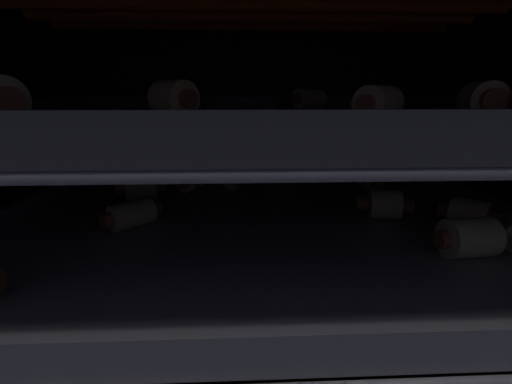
{
  "coord_description": "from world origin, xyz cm",
  "views": [
    {
      "loc": [
        -1.72,
        -34.2,
        24.05
      ],
      "look_at": [
        0.0,
        3.03,
        13.84
      ],
      "focal_mm": 25.64,
      "sensor_mm": 36.0,
      "label": 1
    }
  ],
  "objects_px": {
    "pig_in_blanket_upper_0": "(482,99)",
    "pig_in_blanket_lower_7": "(281,169)",
    "oven_rack_upper": "(258,128)",
    "pig_in_blanket_lower_3": "(385,204)",
    "pig_in_blanket_upper_6": "(180,95)",
    "pig_in_blanket_lower_9": "(469,215)",
    "pig_in_blanket_lower_1": "(370,179)",
    "pig_in_blanket_upper_2": "(378,102)",
    "oven_rack_lower": "(257,227)",
    "baking_tray_lower": "(257,219)",
    "pig_in_blanket_lower_6": "(226,177)",
    "pig_in_blanket_lower_0": "(469,238)",
    "pig_in_blanket_upper_7": "(309,99)",
    "pig_in_blanket_lower_2": "(132,214)",
    "pig_in_blanket_lower_8": "(192,178)",
    "baking_tray_upper": "(258,118)",
    "pig_in_blanket_lower_4": "(141,185)",
    "pig_in_blanket_upper_4": "(174,98)"
  },
  "relations": [
    {
      "from": "oven_rack_lower",
      "to": "pig_in_blanket_lower_7",
      "type": "bearing_deg",
      "value": 75.6
    },
    {
      "from": "pig_in_blanket_lower_9",
      "to": "pig_in_blanket_upper_4",
      "type": "relative_size",
      "value": 0.98
    },
    {
      "from": "oven_rack_lower",
      "to": "oven_rack_upper",
      "type": "xyz_separation_m",
      "value": [
        0.0,
        0.0,
        0.1
      ]
    },
    {
      "from": "pig_in_blanket_upper_7",
      "to": "pig_in_blanket_lower_1",
      "type": "bearing_deg",
      "value": -16.93
    },
    {
      "from": "pig_in_blanket_lower_0",
      "to": "pig_in_blanket_lower_7",
      "type": "height_order",
      "value": "same"
    },
    {
      "from": "pig_in_blanket_lower_0",
      "to": "pig_in_blanket_upper_2",
      "type": "xyz_separation_m",
      "value": [
        -0.06,
        0.04,
        0.1
      ]
    },
    {
      "from": "pig_in_blanket_lower_1",
      "to": "pig_in_blanket_lower_7",
      "type": "height_order",
      "value": "pig_in_blanket_lower_7"
    },
    {
      "from": "baking_tray_upper",
      "to": "pig_in_blanket_upper_6",
      "type": "bearing_deg",
      "value": 120.99
    },
    {
      "from": "pig_in_blanket_lower_0",
      "to": "pig_in_blanket_lower_7",
      "type": "xyz_separation_m",
      "value": [
        -0.11,
        0.26,
        0.0
      ]
    },
    {
      "from": "pig_in_blanket_lower_4",
      "to": "oven_rack_upper",
      "type": "height_order",
      "value": "oven_rack_upper"
    },
    {
      "from": "baking_tray_lower",
      "to": "pig_in_blanket_lower_1",
      "type": "bearing_deg",
      "value": 35.25
    },
    {
      "from": "oven_rack_lower",
      "to": "pig_in_blanket_upper_6",
      "type": "relative_size",
      "value": 8.54
    },
    {
      "from": "pig_in_blanket_lower_4",
      "to": "pig_in_blanket_upper_2",
      "type": "distance_m",
      "value": 0.27
    },
    {
      "from": "oven_rack_upper",
      "to": "pig_in_blanket_upper_0",
      "type": "xyz_separation_m",
      "value": [
        0.18,
        -0.04,
        0.03
      ]
    },
    {
      "from": "pig_in_blanket_upper_0",
      "to": "baking_tray_upper",
      "type": "bearing_deg",
      "value": 167.17
    },
    {
      "from": "oven_rack_upper",
      "to": "pig_in_blanket_lower_2",
      "type": "bearing_deg",
      "value": -170.51
    },
    {
      "from": "pig_in_blanket_lower_9",
      "to": "pig_in_blanket_upper_4",
      "type": "xyz_separation_m",
      "value": [
        -0.26,
        0.02,
        0.1
      ]
    },
    {
      "from": "baking_tray_lower",
      "to": "pig_in_blanket_lower_6",
      "type": "relative_size",
      "value": 7.91
    },
    {
      "from": "pig_in_blanket_lower_8",
      "to": "oven_rack_upper",
      "type": "height_order",
      "value": "oven_rack_upper"
    },
    {
      "from": "pig_in_blanket_lower_9",
      "to": "pig_in_blanket_lower_6",
      "type": "bearing_deg",
      "value": 143.68
    },
    {
      "from": "oven_rack_upper",
      "to": "baking_tray_upper",
      "type": "bearing_deg",
      "value": -90.0
    },
    {
      "from": "pig_in_blanket_lower_4",
      "to": "pig_in_blanket_upper_2",
      "type": "xyz_separation_m",
      "value": [
        0.22,
        -0.13,
        0.1
      ]
    },
    {
      "from": "pig_in_blanket_lower_2",
      "to": "pig_in_blanket_lower_4",
      "type": "relative_size",
      "value": 0.85
    },
    {
      "from": "oven_rack_lower",
      "to": "pig_in_blanket_lower_6",
      "type": "distance_m",
      "value": 0.13
    },
    {
      "from": "oven_rack_lower",
      "to": "pig_in_blanket_lower_2",
      "type": "bearing_deg",
      "value": -170.51
    },
    {
      "from": "pig_in_blanket_lower_8",
      "to": "pig_in_blanket_lower_9",
      "type": "relative_size",
      "value": 1.31
    },
    {
      "from": "pig_in_blanket_lower_0",
      "to": "pig_in_blanket_upper_0",
      "type": "bearing_deg",
      "value": 61.48
    },
    {
      "from": "baking_tray_lower",
      "to": "pig_in_blanket_lower_1",
      "type": "relative_size",
      "value": 9.27
    },
    {
      "from": "baking_tray_lower",
      "to": "pig_in_blanket_lower_2",
      "type": "xyz_separation_m",
      "value": [
        -0.12,
        -0.02,
        0.01
      ]
    },
    {
      "from": "pig_in_blanket_lower_0",
      "to": "pig_in_blanket_lower_1",
      "type": "bearing_deg",
      "value": 91.51
    },
    {
      "from": "pig_in_blanket_lower_8",
      "to": "pig_in_blanket_upper_6",
      "type": "bearing_deg",
      "value": 111.58
    },
    {
      "from": "baking_tray_upper",
      "to": "pig_in_blanket_upper_7",
      "type": "relative_size",
      "value": 9.5
    },
    {
      "from": "pig_in_blanket_lower_3",
      "to": "pig_in_blanket_upper_6",
      "type": "height_order",
      "value": "pig_in_blanket_upper_6"
    },
    {
      "from": "pig_in_blanket_lower_2",
      "to": "baking_tray_upper",
      "type": "height_order",
      "value": "baking_tray_upper"
    },
    {
      "from": "baking_tray_upper",
      "to": "pig_in_blanket_lower_6",
      "type": "bearing_deg",
      "value": 105.62
    },
    {
      "from": "pig_in_blanket_lower_4",
      "to": "pig_in_blanket_upper_7",
      "type": "xyz_separation_m",
      "value": [
        0.2,
        0.06,
        0.1
      ]
    },
    {
      "from": "pig_in_blanket_lower_9",
      "to": "pig_in_blanket_lower_1",
      "type": "bearing_deg",
      "value": 105.18
    },
    {
      "from": "pig_in_blanket_lower_0",
      "to": "pig_in_blanket_lower_3",
      "type": "bearing_deg",
      "value": 109.1
    },
    {
      "from": "pig_in_blanket_lower_1",
      "to": "pig_in_blanket_lower_9",
      "type": "height_order",
      "value": "pig_in_blanket_lower_9"
    },
    {
      "from": "baking_tray_upper",
      "to": "pig_in_blanket_upper_0",
      "type": "distance_m",
      "value": 0.19
    },
    {
      "from": "baking_tray_lower",
      "to": "pig_in_blanket_lower_4",
      "type": "distance_m",
      "value": 0.15
    },
    {
      "from": "pig_in_blanket_lower_3",
      "to": "pig_in_blanket_upper_2",
      "type": "bearing_deg",
      "value": -124.16
    },
    {
      "from": "oven_rack_lower",
      "to": "baking_tray_lower",
      "type": "height_order",
      "value": "baking_tray_lower"
    },
    {
      "from": "pig_in_blanket_lower_0",
      "to": "oven_rack_lower",
      "type": "bearing_deg",
      "value": 148.57
    },
    {
      "from": "pig_in_blanket_lower_4",
      "to": "pig_in_blanket_upper_0",
      "type": "xyz_separation_m",
      "value": [
        0.31,
        -0.11,
        0.1
      ]
    },
    {
      "from": "pig_in_blanket_upper_4",
      "to": "pig_in_blanket_upper_7",
      "type": "relative_size",
      "value": 0.91
    },
    {
      "from": "pig_in_blanket_upper_0",
      "to": "pig_in_blanket_lower_7",
      "type": "bearing_deg",
      "value": 124.94
    },
    {
      "from": "baking_tray_lower",
      "to": "pig_in_blanket_upper_7",
      "type": "xyz_separation_m",
      "value": [
        0.07,
        0.13,
        0.11
      ]
    },
    {
      "from": "pig_in_blanket_lower_2",
      "to": "pig_in_blanket_lower_7",
      "type": "xyz_separation_m",
      "value": [
        0.16,
        0.18,
        0.0
      ]
    },
    {
      "from": "oven_rack_upper",
      "to": "pig_in_blanket_upper_7",
      "type": "height_order",
      "value": "pig_in_blanket_upper_7"
    }
  ]
}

